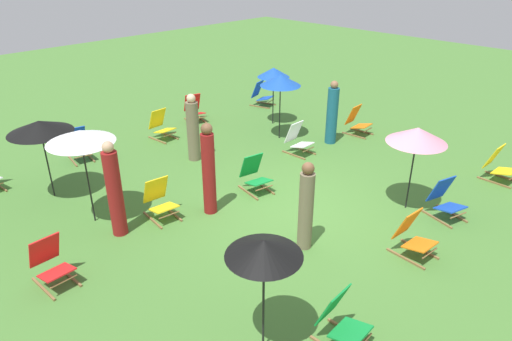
{
  "coord_description": "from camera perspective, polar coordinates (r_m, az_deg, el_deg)",
  "views": [
    {
      "loc": [
        -6.39,
        -5.15,
        4.91
      ],
      "look_at": [
        0.0,
        1.2,
        0.5
      ],
      "focal_mm": 32.49,
      "sensor_mm": 36.0,
      "label": 1
    }
  ],
  "objects": [
    {
      "name": "deckchair_6",
      "position": [
        13.57,
        12.35,
        5.91
      ],
      "size": [
        0.53,
        0.79,
        0.83
      ],
      "rotation": [
        0.0,
        0.0,
        0.07
      ],
      "color": "olive",
      "rests_on": "ground"
    },
    {
      "name": "deckchair_0",
      "position": [
        8.54,
        18.74,
        -7.63
      ],
      "size": [
        0.54,
        0.8,
        0.83
      ],
      "rotation": [
        0.0,
        0.0,
        -0.08
      ],
      "color": "olive",
      "rests_on": "ground"
    },
    {
      "name": "deckchair_7",
      "position": [
        13.2,
        -11.6,
        5.41
      ],
      "size": [
        0.53,
        0.79,
        0.83
      ],
      "rotation": [
        0.0,
        0.0,
        0.08
      ],
      "color": "olive",
      "rests_on": "ground"
    },
    {
      "name": "deckchair_11",
      "position": [
        12.47,
        -21.02,
        2.91
      ],
      "size": [
        0.6,
        0.83,
        0.83
      ],
      "rotation": [
        0.0,
        0.0,
        -0.18
      ],
      "color": "olive",
      "rests_on": "ground"
    },
    {
      "name": "person_0",
      "position": [
        12.66,
        9.35,
        6.87
      ],
      "size": [
        0.42,
        0.42,
        1.73
      ],
      "rotation": [
        0.0,
        0.0,
        2.18
      ],
      "color": "#195972",
      "rests_on": "ground"
    },
    {
      "name": "deckchair_3",
      "position": [
        9.34,
        -11.76,
        -3.61
      ],
      "size": [
        0.56,
        0.81,
        0.83
      ],
      "rotation": [
        0.0,
        0.0,
        -0.12
      ],
      "color": "olive",
      "rests_on": "ground"
    },
    {
      "name": "person_4",
      "position": [
        8.09,
        6.17,
        -4.56
      ],
      "size": [
        0.31,
        0.31,
        1.67
      ],
      "rotation": [
        0.0,
        0.0,
        1.77
      ],
      "color": "#72664C",
      "rests_on": "ground"
    },
    {
      "name": "deckchair_2",
      "position": [
        6.64,
        10.43,
        -17.67
      ],
      "size": [
        0.52,
        0.78,
        0.83
      ],
      "rotation": [
        0.0,
        0.0,
        0.05
      ],
      "color": "olive",
      "rests_on": "ground"
    },
    {
      "name": "deckchair_13",
      "position": [
        12.03,
        5.18,
        3.8
      ],
      "size": [
        0.49,
        0.77,
        0.83
      ],
      "rotation": [
        0.0,
        0.0,
        0.02
      ],
      "color": "olive",
      "rests_on": "ground"
    },
    {
      "name": "person_3",
      "position": [
        8.76,
        -17.02,
        -2.46
      ],
      "size": [
        0.35,
        0.35,
        1.87
      ],
      "rotation": [
        0.0,
        0.0,
        4.44
      ],
      "color": "maroon",
      "rests_on": "ground"
    },
    {
      "name": "umbrella_0",
      "position": [
        8.97,
        -20.82,
        3.93
      ],
      "size": [
        1.24,
        1.24,
        1.9
      ],
      "color": "black",
      "rests_on": "ground"
    },
    {
      "name": "umbrella_2",
      "position": [
        5.63,
        0.98,
        -9.58
      ],
      "size": [
        0.97,
        0.97,
        1.75
      ],
      "color": "black",
      "rests_on": "ground"
    },
    {
      "name": "umbrella_1",
      "position": [
        10.37,
        -25.09,
        4.89
      ],
      "size": [
        1.3,
        1.3,
        1.72
      ],
      "color": "black",
      "rests_on": "ground"
    },
    {
      "name": "deckchair_8",
      "position": [
        14.4,
        -7.62,
        7.48
      ],
      "size": [
        0.68,
        0.87,
        0.83
      ],
      "rotation": [
        0.0,
        0.0,
        -0.31
      ],
      "color": "olive",
      "rests_on": "ground"
    },
    {
      "name": "deckchair_12",
      "position": [
        15.74,
        0.65,
        9.31
      ],
      "size": [
        0.67,
        0.86,
        0.83
      ],
      "rotation": [
        0.0,
        0.0,
        0.28
      ],
      "color": "olive",
      "rests_on": "ground"
    },
    {
      "name": "umbrella_4",
      "position": [
        12.57,
        3.04,
        11.03
      ],
      "size": [
        1.1,
        1.1,
        1.81
      ],
      "color": "black",
      "rests_on": "ground"
    },
    {
      "name": "deckchair_14",
      "position": [
        11.95,
        27.7,
        0.6
      ],
      "size": [
        0.5,
        0.78,
        0.83
      ],
      "rotation": [
        0.0,
        0.0,
        -0.04
      ],
      "color": "olive",
      "rests_on": "ground"
    },
    {
      "name": "deckchair_10",
      "position": [
        8.15,
        -23.93,
        -10.39
      ],
      "size": [
        0.51,
        0.78,
        0.83
      ],
      "rotation": [
        0.0,
        0.0,
        0.04
      ],
      "color": "olive",
      "rests_on": "ground"
    },
    {
      "name": "deckchair_5",
      "position": [
        10.13,
        -0.15,
        -0.55
      ],
      "size": [
        0.61,
        0.83,
        0.83
      ],
      "rotation": [
        0.0,
        0.0,
        -0.19
      ],
      "color": "olive",
      "rests_on": "ground"
    },
    {
      "name": "deckchair_1",
      "position": [
        9.9,
        22.25,
        -3.36
      ],
      "size": [
        0.67,
        0.86,
        0.83
      ],
      "rotation": [
        0.0,
        0.0,
        -0.28
      ],
      "color": "olive",
      "rests_on": "ground"
    },
    {
      "name": "person_2",
      "position": [
        11.57,
        -7.77,
        5.06
      ],
      "size": [
        0.42,
        0.42,
        1.71
      ],
      "rotation": [
        0.0,
        0.0,
        2.08
      ],
      "color": "#72664C",
      "rests_on": "ground"
    },
    {
      "name": "umbrella_3",
      "position": [
        9.44,
        19.24,
        4.13
      ],
      "size": [
        1.17,
        1.17,
        1.77
      ],
      "color": "black",
      "rests_on": "ground"
    },
    {
      "name": "ground_plane",
      "position": [
        9.57,
        5.12,
        -4.92
      ],
      "size": [
        40.0,
        40.0,
        0.0
      ],
      "primitive_type": "plane",
      "color": "#477A33"
    },
    {
      "name": "person_1",
      "position": [
        9.1,
        -5.85,
        0.02
      ],
      "size": [
        0.34,
        0.34,
        1.91
      ],
      "rotation": [
        0.0,
        0.0,
        5.91
      ],
      "color": "maroon",
      "rests_on": "ground"
    },
    {
      "name": "umbrella_5",
      "position": [
        13.73,
        2.17,
        11.96
      ],
      "size": [
        0.94,
        0.94,
        1.71
      ],
      "color": "black",
      "rests_on": "ground"
    }
  ]
}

